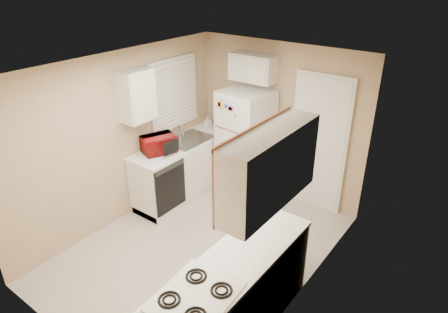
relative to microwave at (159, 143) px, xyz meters
The scene contains 18 objects.
floor 1.62m from the microwave, 21.59° to the right, with size 3.80×3.80×0.00m, color silver.
ceiling 1.83m from the microwave, 21.59° to the right, with size 3.80×3.80×0.00m, color white.
wall_left 0.54m from the microwave, 118.78° to the right, with size 3.80×3.80×0.00m, color tan.
wall_right 2.59m from the microwave, 10.12° to the right, with size 3.80×3.80×0.00m, color tan.
wall_back 1.85m from the microwave, 51.48° to the left, with size 2.80×2.80×0.00m, color tan.
wall_front 2.63m from the microwave, 63.97° to the right, with size 2.80×2.80×0.00m, color tan.
left_counter 0.75m from the microwave, 83.59° to the left, with size 0.60×1.80×0.90m, color silver.
dishwasher 0.67m from the microwave, 24.53° to the right, with size 0.03×0.58×0.72m, color black.
sink 0.63m from the microwave, 85.20° to the left, with size 0.54×0.74×0.16m, color gray.
microwave is the anchor object (origin of this frame).
soap_bottle 1.14m from the microwave, 90.00° to the left, with size 0.10×0.10×0.22m, color white.
window_blinds 0.84m from the microwave, 109.45° to the left, with size 0.10×0.98×1.08m, color silver.
upper_cabinet_left 0.79m from the microwave, 113.04° to the right, with size 0.30×0.45×0.70m, color silver.
refrigerator 1.36m from the microwave, 55.21° to the left, with size 0.70×0.68×1.69m, color white.
cabinet_over_fridge 1.77m from the microwave, 59.92° to the left, with size 0.70×0.30×0.40m, color silver.
interior_door 2.32m from the microwave, 37.21° to the left, with size 0.86×0.06×2.08m, color white.
right_counter 2.65m from the microwave, 29.16° to the right, with size 0.60×2.00×0.90m, color silver.
upper_cabinet_right 2.69m from the microwave, 21.70° to the right, with size 0.30×1.20×0.70m, color silver.
Camera 1 is at (2.76, -3.19, 3.42)m, focal length 32.00 mm.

